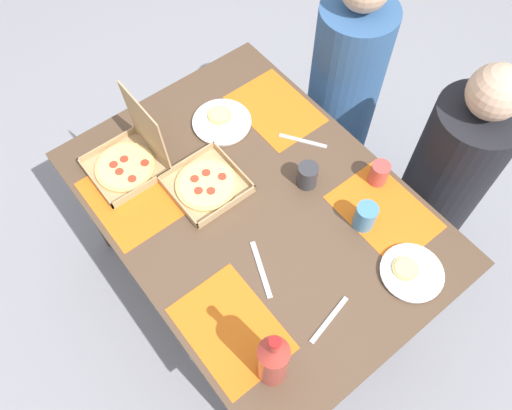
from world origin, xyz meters
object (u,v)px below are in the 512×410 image
object	(u,v)px
pizza_box_center	(206,185)
cup_clear_left	(379,173)
diner_right_seat	(443,183)
cup_red	(365,216)
cup_spare	(307,176)
pizza_box_edge_far	(129,158)
soda_bottle	(273,360)
plate_far_right	(222,122)
plate_far_left	(411,272)
diner_left_seat	(343,94)

from	to	relation	value
pizza_box_center	cup_clear_left	bearing A→B (deg)	54.16
pizza_box_center	diner_right_seat	world-z (taller)	diner_right_seat
cup_red	diner_right_seat	bearing A→B (deg)	88.53
pizza_box_center	cup_clear_left	distance (m)	0.63
pizza_box_center	cup_clear_left	world-z (taller)	cup_clear_left
cup_spare	cup_red	bearing A→B (deg)	9.37
pizza_box_edge_far	diner_right_seat	distance (m)	1.27
soda_bottle	diner_right_seat	world-z (taller)	diner_right_seat
pizza_box_edge_far	plate_far_right	bearing A→B (deg)	83.22
plate_far_left	soda_bottle	bearing A→B (deg)	-94.29
pizza_box_center	cup_spare	bearing A→B (deg)	54.17
soda_bottle	diner_right_seat	distance (m)	1.14
cup_spare	cup_clear_left	world-z (taller)	cup_spare
cup_clear_left	diner_right_seat	world-z (taller)	diner_right_seat
plate_far_right	cup_red	distance (m)	0.68
soda_bottle	plate_far_right	bearing A→B (deg)	152.52
soda_bottle	pizza_box_edge_far	bearing A→B (deg)	176.02
pizza_box_edge_far	pizza_box_center	bearing A→B (deg)	33.49
pizza_box_edge_far	diner_left_seat	size ratio (longest dim) A/B	0.24
diner_left_seat	cup_red	bearing A→B (deg)	-40.26
soda_bottle	cup_clear_left	xyz separation A→B (m)	(-0.29, 0.74, -0.09)
pizza_box_center	soda_bottle	world-z (taller)	soda_bottle
pizza_box_edge_far	plate_far_left	bearing A→B (deg)	27.62
diner_left_seat	diner_right_seat	bearing A→B (deg)	0.00
soda_bottle	diner_right_seat	bearing A→B (deg)	99.47
cup_spare	diner_left_seat	xyz separation A→B (m)	(-0.34, 0.55, -0.24)
plate_far_left	cup_clear_left	size ratio (longest dim) A/B	2.30
pizza_box_center	cup_red	size ratio (longest dim) A/B	2.43
cup_red	diner_left_seat	bearing A→B (deg)	139.74
plate_far_right	pizza_box_edge_far	bearing A→B (deg)	-96.78
cup_spare	cup_red	xyz separation A→B (m)	(0.25, 0.04, 0.01)
pizza_box_edge_far	cup_clear_left	bearing A→B (deg)	47.50
pizza_box_edge_far	diner_left_seat	bearing A→B (deg)	83.21
pizza_box_center	cup_spare	size ratio (longest dim) A/B	2.69
plate_far_left	soda_bottle	xyz separation A→B (m)	(-0.04, -0.56, 0.12)
pizza_box_center	pizza_box_edge_far	size ratio (longest dim) A/B	0.89
cup_spare	diner_left_seat	bearing A→B (deg)	122.26
plate_far_left	cup_spare	world-z (taller)	cup_spare
cup_clear_left	plate_far_left	bearing A→B (deg)	-27.91
plate_far_left	diner_right_seat	bearing A→B (deg)	113.33
soda_bottle	cup_red	bearing A→B (deg)	108.67
plate_far_left	plate_far_right	world-z (taller)	same
plate_far_left	cup_spare	xyz separation A→B (m)	(-0.48, -0.03, 0.04)
pizza_box_edge_far	diner_left_seat	world-z (taller)	diner_left_seat
pizza_box_edge_far	plate_far_left	world-z (taller)	pizza_box_edge_far
pizza_box_edge_far	plate_far_right	world-z (taller)	pizza_box_edge_far
cup_clear_left	soda_bottle	bearing A→B (deg)	-68.45
soda_bottle	diner_left_seat	distance (m)	1.37
pizza_box_center	plate_far_left	world-z (taller)	pizza_box_center
soda_bottle	plate_far_left	bearing A→B (deg)	85.71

